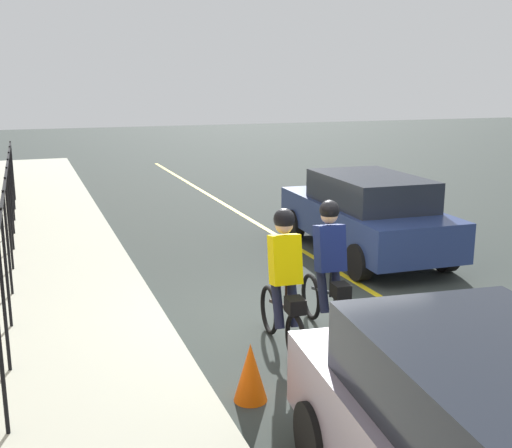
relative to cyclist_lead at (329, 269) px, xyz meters
name	(u,v)px	position (x,y,z in m)	size (l,w,h in m)	color
ground_plane	(304,325)	(0.41, 0.14, -0.91)	(80.00, 80.00, 0.00)	#303733
lane_line_centre	(403,310)	(0.41, -1.46, -0.91)	(36.00, 0.12, 0.01)	yellow
sidewalk	(47,357)	(0.41, 3.54, -0.84)	(40.00, 3.20, 0.15)	#B0B29F
iron_fence	(4,243)	(1.41, 3.94, 0.37)	(19.15, 0.04, 1.60)	black
cyclist_lead	(329,269)	(0.00, 0.00, 0.00)	(1.71, 0.38, 1.83)	black
cyclist_follow	(284,282)	(-0.28, 0.75, 0.00)	(1.71, 0.38, 1.83)	black
patrol_sedan	(365,213)	(3.29, -2.48, -0.09)	(4.48, 2.08, 1.58)	navy
traffic_cone_near	(250,372)	(-1.27, 1.55, -0.59)	(0.36, 0.36, 0.64)	#EF5507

